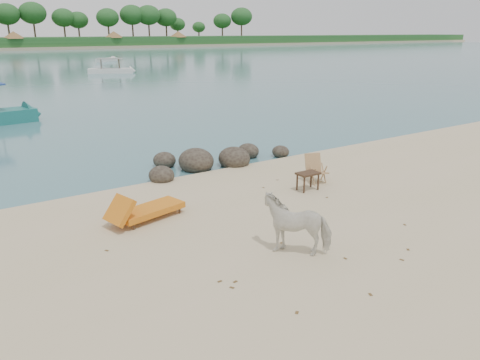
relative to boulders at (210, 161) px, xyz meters
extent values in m
ellipsoid|color=#2D241E|center=(-2.29, -0.69, -0.04)|extent=(0.85, 0.93, 0.64)
ellipsoid|color=#2D241E|center=(-0.59, 0.01, 0.04)|extent=(1.27, 1.39, 0.95)
ellipsoid|color=#2D241E|center=(0.81, -0.39, 0.02)|extent=(1.16, 1.27, 0.87)
ellipsoid|color=#2D241E|center=(2.01, 0.41, -0.04)|extent=(0.84, 0.92, 0.63)
ellipsoid|color=#2D241E|center=(3.11, -0.29, -0.07)|extent=(0.67, 0.73, 0.50)
ellipsoid|color=#2D241E|center=(-1.39, 1.01, -0.04)|extent=(0.83, 0.91, 0.62)
ellipsoid|color=#2D241E|center=(0.21, 1.21, -0.08)|extent=(0.60, 0.66, 0.45)
imported|color=white|center=(-1.95, -7.22, 0.47)|extent=(1.60, 1.58, 1.31)
plane|color=brown|center=(-0.38, -8.91, -0.18)|extent=(0.12, 0.12, 0.00)
plane|color=brown|center=(0.91, -2.89, -0.18)|extent=(0.13, 0.13, 0.00)
plane|color=brown|center=(-3.91, -7.67, -0.18)|extent=(0.12, 0.12, 0.00)
plane|color=brown|center=(-2.02, -6.77, -0.18)|extent=(0.12, 0.12, 0.00)
plane|color=brown|center=(-4.09, -7.82, -0.18)|extent=(0.13, 0.13, 0.00)
plane|color=brown|center=(-1.36, -8.18, -0.18)|extent=(0.10, 0.10, 0.00)
plane|color=brown|center=(1.08, -5.07, -0.18)|extent=(0.12, 0.12, 0.00)
plane|color=brown|center=(-2.04, -9.49, -0.18)|extent=(0.13, 0.13, 0.00)
plane|color=brown|center=(-4.16, -7.49, -0.18)|extent=(0.11, 0.11, 0.00)
plane|color=brown|center=(-3.59, -9.17, -0.18)|extent=(0.14, 0.14, 0.00)
plane|color=brown|center=(1.28, -7.70, -0.18)|extent=(0.13, 0.13, 0.00)
plane|color=brown|center=(0.04, -3.27, -0.18)|extent=(0.11, 0.11, 0.00)
plane|color=brown|center=(0.15, -8.66, -0.18)|extent=(0.14, 0.14, 0.00)
plane|color=brown|center=(-5.58, -4.89, -0.18)|extent=(0.14, 0.14, 0.00)
camera|label=1|loc=(-8.41, -14.56, 4.60)|focal=35.00mm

